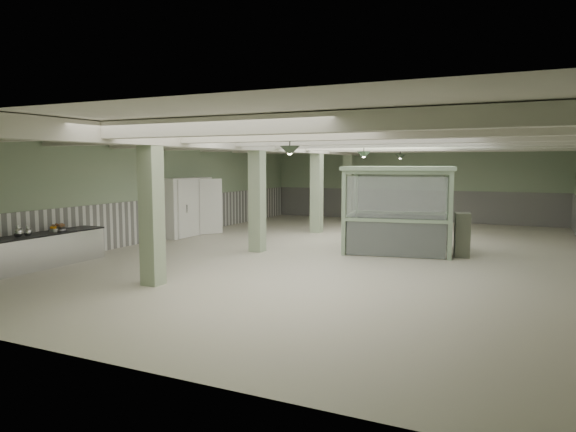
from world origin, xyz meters
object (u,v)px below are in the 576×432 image
at_px(guard_booth, 399,194).
at_px(filing_cabinet, 462,235).
at_px(prep_counter, 26,253).
at_px(walkin_cooler, 188,206).

distance_m(guard_booth, filing_cabinet, 2.31).
xyz_separation_m(guard_booth, filing_cabinet, (1.99, -0.26, -1.15)).
height_order(prep_counter, filing_cabinet, filing_cabinet).
height_order(prep_counter, guard_booth, guard_booth).
relative_size(walkin_cooler, guard_booth, 0.66).
bearing_deg(filing_cabinet, prep_counter, -156.73).
bearing_deg(prep_counter, filing_cabinet, 34.62).
height_order(walkin_cooler, guard_booth, guard_booth).
bearing_deg(guard_booth, filing_cabinet, -17.26).
relative_size(prep_counter, guard_booth, 1.24).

